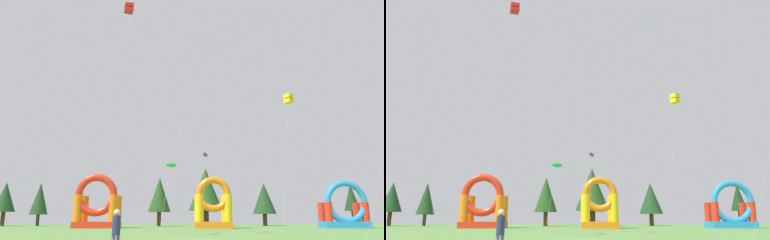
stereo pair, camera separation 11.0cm
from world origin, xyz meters
TOP-DOWN VIEW (x-y plane):
  - kite_red_box at (-6.16, 5.64)m, footprint 9.30×3.21m
  - kite_purple_parafoil at (2.25, 26.42)m, footprint 1.22×5.44m
  - kite_green_parafoil at (-2.02, 7.57)m, footprint 1.66×3.12m
  - kite_yellow_box at (11.93, 16.80)m, footprint 2.61×2.10m
  - person_near_camera at (-3.47, -11.79)m, footprint 0.35×0.35m
  - inflatable_red_slide at (3.36, 27.71)m, footprint 5.15×4.28m
  - inflatable_orange_dome at (-13.39, 29.76)m, footprint 6.33×4.73m
  - inflatable_blue_arch at (22.65, 28.97)m, footprint 6.41×3.87m
  - tree_row_1 at (-32.95, 43.30)m, footprint 3.81×3.81m
  - tree_row_2 at (-26.58, 42.82)m, footprint 3.18×3.18m
  - tree_row_3 at (-4.99, 40.59)m, footprint 3.94×3.94m
  - tree_row_4 at (3.32, 44.32)m, footprint 6.27×6.27m
  - tree_row_5 at (14.16, 44.13)m, footprint 4.29×4.29m
  - tree_row_6 at (30.76, 44.63)m, footprint 2.84×2.84m

SIDE VIEW (x-z plane):
  - person_near_camera at x=-3.47m, z-range 0.17..2.02m
  - inflatable_blue_arch at x=22.65m, z-range -1.04..5.71m
  - inflatable_red_slide at x=3.36m, z-range -0.82..6.27m
  - inflatable_orange_dome at x=-13.39m, z-range -0.94..6.73m
  - tree_row_2 at x=-26.58m, z-range 0.95..8.51m
  - tree_row_5 at x=14.16m, z-range 1.01..8.69m
  - tree_row_1 at x=-32.95m, z-range 1.17..8.84m
  - tree_row_6 at x=30.76m, z-range 1.27..8.87m
  - tree_row_3 at x=-4.99m, z-range 1.14..9.50m
  - kite_green_parafoil at x=-2.02m, z-range 2.86..9.49m
  - tree_row_4 at x=3.32m, z-range 1.29..11.79m
  - kite_purple_parafoil at x=2.25m, z-range 4.88..15.44m
  - kite_yellow_box at x=11.93m, z-range 7.48..23.61m
  - kite_red_box at x=-6.16m, z-range 10.19..31.53m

